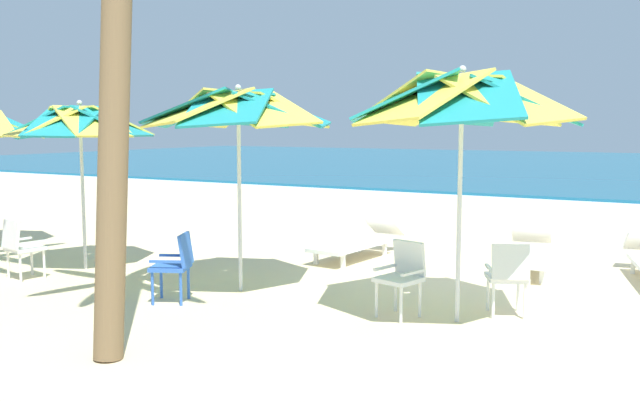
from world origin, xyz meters
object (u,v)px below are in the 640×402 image
(plastic_chair_1, at_px, (402,274))
(beach_umbrella_2, at_px, (80,123))
(beach_umbrella_1, at_px, (238,111))
(plastic_chair_3, at_px, (21,245))
(sun_lounger_2, at_px, (358,241))
(sun_lounger_1, at_px, (527,252))
(plastic_chair_0, at_px, (508,274))
(beach_umbrella_0, at_px, (462,101))
(plastic_chair_2, at_px, (176,263))

(plastic_chair_1, height_order, beach_umbrella_2, beach_umbrella_2)
(plastic_chair_1, height_order, beach_umbrella_1, beach_umbrella_1)
(beach_umbrella_1, bearing_deg, plastic_chair_3, -162.63)
(sun_lounger_2, bearing_deg, beach_umbrella_1, -97.79)
(plastic_chair_1, bearing_deg, beach_umbrella_1, 177.55)
(plastic_chair_1, xyz_separation_m, plastic_chair_3, (-5.45, -0.87, 0.00))
(sun_lounger_1, height_order, sun_lounger_2, same)
(beach_umbrella_2, relative_size, sun_lounger_1, 1.16)
(plastic_chair_1, relative_size, sun_lounger_1, 0.39)
(plastic_chair_1, distance_m, beach_umbrella_1, 3.01)
(plastic_chair_1, bearing_deg, plastic_chair_0, 28.01)
(sun_lounger_1, bearing_deg, beach_umbrella_2, -152.05)
(beach_umbrella_1, height_order, sun_lounger_2, beach_umbrella_1)
(plastic_chair_0, xyz_separation_m, sun_lounger_1, (-0.36, 2.69, -0.22))
(beach_umbrella_1, relative_size, plastic_chair_3, 3.13)
(beach_umbrella_0, height_order, plastic_chair_1, beach_umbrella_0)
(plastic_chair_0, distance_m, plastic_chair_2, 3.99)
(beach_umbrella_1, height_order, beach_umbrella_2, beach_umbrella_1)
(plastic_chair_1, relative_size, sun_lounger_2, 0.39)
(plastic_chair_2, relative_size, plastic_chair_3, 1.00)
(plastic_chair_0, height_order, beach_umbrella_2, beach_umbrella_2)
(plastic_chair_1, height_order, sun_lounger_1, plastic_chair_1)
(plastic_chair_2, height_order, sun_lounger_1, plastic_chair_2)
(plastic_chair_1, xyz_separation_m, sun_lounger_1, (0.71, 3.26, -0.22))
(sun_lounger_1, bearing_deg, plastic_chair_0, -82.48)
(beach_umbrella_1, bearing_deg, plastic_chair_0, 7.81)
(beach_umbrella_0, xyz_separation_m, plastic_chair_2, (-3.32, -0.87, -1.95))
(plastic_chair_3, bearing_deg, sun_lounger_1, 33.82)
(plastic_chair_3, distance_m, sun_lounger_1, 7.42)
(beach_umbrella_0, height_order, plastic_chair_2, beach_umbrella_0)
(sun_lounger_1, bearing_deg, plastic_chair_3, -146.18)
(sun_lounger_1, xyz_separation_m, sun_lounger_2, (-2.67, -0.35, 0.00))
(beach_umbrella_0, relative_size, plastic_chair_0, 3.27)
(plastic_chair_3, bearing_deg, beach_umbrella_0, 9.06)
(plastic_chair_3, height_order, sun_lounger_1, plastic_chair_3)
(plastic_chair_2, distance_m, beach_umbrella_2, 3.20)
(plastic_chair_0, bearing_deg, plastic_chair_3, -167.53)
(plastic_chair_2, distance_m, sun_lounger_1, 5.28)
(plastic_chair_1, xyz_separation_m, beach_umbrella_1, (-2.34, 0.10, 1.88))
(beach_umbrella_0, height_order, sun_lounger_2, beach_umbrella_0)
(plastic_chair_3, height_order, sun_lounger_2, plastic_chair_3)
(plastic_chair_0, bearing_deg, plastic_chair_1, -151.99)
(beach_umbrella_1, bearing_deg, beach_umbrella_0, -0.08)
(beach_umbrella_2, bearing_deg, beach_umbrella_1, 0.07)
(plastic_chair_0, bearing_deg, sun_lounger_2, 142.33)
(plastic_chair_3, bearing_deg, plastic_chair_0, 12.47)
(beach_umbrella_2, height_order, sun_lounger_1, beach_umbrella_2)
(beach_umbrella_0, relative_size, sun_lounger_1, 1.28)
(plastic_chair_0, distance_m, plastic_chair_3, 6.68)
(plastic_chair_1, distance_m, beach_umbrella_2, 5.52)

